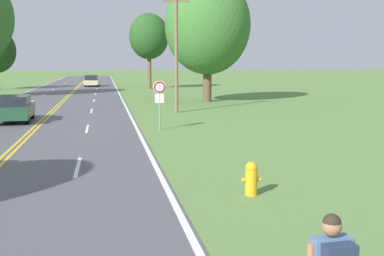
{
  "coord_description": "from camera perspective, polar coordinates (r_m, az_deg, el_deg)",
  "views": [
    {
      "loc": [
        3.48,
        1.14,
        3.31
      ],
      "look_at": [
        6.05,
        15.21,
        1.35
      ],
      "focal_mm": 45.0,
      "sensor_mm": 36.0,
      "label": 1
    }
  ],
  "objects": [
    {
      "name": "fire_hydrant",
      "position": [
        12.18,
        7.03,
        -5.91
      ],
      "size": [
        0.47,
        0.31,
        0.86
      ],
      "color": "gold",
      "rests_on": "ground"
    },
    {
      "name": "utility_pole_midground",
      "position": [
        31.74,
        -1.88,
        9.16
      ],
      "size": [
        1.8,
        0.24,
        7.82
      ],
      "color": "brown",
      "rests_on": "ground"
    },
    {
      "name": "tree_mid_treeline",
      "position": [
        40.73,
        1.86,
        12.08
      ],
      "size": [
        7.11,
        7.11,
        10.46
      ],
      "color": "brown",
      "rests_on": "ground"
    },
    {
      "name": "car_dark_green_sedan_approaching",
      "position": [
        28.64,
        -20.3,
        2.2
      ],
      "size": [
        1.97,
        4.26,
        1.47
      ],
      "rotation": [
        0.0,
        0.0,
        1.61
      ],
      "color": "black",
      "rests_on": "ground"
    },
    {
      "name": "car_champagne_van_mid_near",
      "position": [
        67.9,
        -11.8,
        5.55
      ],
      "size": [
        2.05,
        4.85,
        1.55
      ],
      "rotation": [
        0.0,
        0.0,
        -1.61
      ],
      "color": "black",
      "rests_on": "ground"
    },
    {
      "name": "tree_left_verge",
      "position": [
        61.08,
        -5.12,
        10.75
      ],
      "size": [
        4.92,
        4.92,
        9.33
      ],
      "color": "brown",
      "rests_on": "ground"
    },
    {
      "name": "traffic_sign",
      "position": [
        23.55,
        -3.89,
        4.14
      ],
      "size": [
        0.6,
        0.1,
        2.41
      ],
      "color": "gray",
      "rests_on": "ground"
    }
  ]
}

